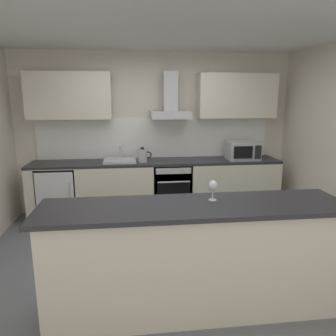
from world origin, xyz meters
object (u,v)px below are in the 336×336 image
Objects in this scene: oven at (171,187)px; sink at (120,160)px; refrigerator at (59,193)px; wine_glass at (213,187)px; kettle at (143,155)px; microwave at (243,150)px; range_hood at (170,104)px.

oven is 1.60× the size of sink.
refrigerator is (-1.76, -0.00, -0.03)m from oven.
sink is at bearing 110.65° from wine_glass.
refrigerator is at bearing 178.64° from kettle.
oven is 1.30m from microwave.
oven is 0.93m from sink.
sink is (-1.97, 0.04, -0.12)m from microwave.
oven is 0.94× the size of refrigerator.
microwave is 2.81× the size of wine_glass.
oven is at bearing 4.23° from kettle.
wine_glass is (0.52, -2.27, 0.12)m from kettle.
kettle is (1.30, -0.03, 0.58)m from refrigerator.
refrigerator is 2.23m from range_hood.
range_hood is (0.00, 0.13, 1.33)m from oven.
kettle is at bearing -160.30° from range_hood.
kettle is 0.40× the size of range_hood.
refrigerator is 1.70× the size of sink.
refrigerator is 1.43m from kettle.
sink is (-0.81, 0.01, 0.47)m from oven.
kettle reaches higher than refrigerator.
microwave is 1.39m from range_hood.
kettle is 1.62× the size of wine_glass.
sink is 2.81× the size of wine_glass.
sink is 0.36m from kettle.
oven is 1.76m from refrigerator.
range_hood is (0.46, 0.16, 0.78)m from kettle.
oven is 2.77× the size of kettle.
kettle is (0.35, -0.04, 0.08)m from sink.
range_hood is 2.53m from wine_glass.
wine_glass is (0.87, -2.32, 0.20)m from sink.
wine_glass reaches higher than refrigerator.
sink is 2.49m from wine_glass.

